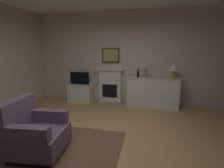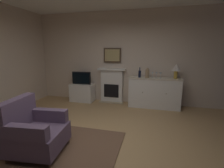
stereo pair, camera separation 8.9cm
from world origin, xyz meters
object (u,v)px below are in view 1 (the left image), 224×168
wine_glass_center (155,74)px  wine_bottle (138,74)px  table_lamp (174,68)px  framed_picture (111,55)px  vase_decorative (146,73)px  tv_cabinet (80,93)px  sideboard_cabinet (152,92)px  armchair (35,132)px  wine_glass_left (151,73)px  tv_set (80,78)px  fireplace_unit (110,85)px  wine_glass_right (159,74)px

wine_glass_center → wine_bottle: bearing=-176.9°
table_lamp → framed_picture: bearing=173.3°
vase_decorative → tv_cabinet: (-2.09, 0.06, -0.74)m
wine_bottle → wine_glass_center: 0.48m
sideboard_cabinet → armchair: size_ratio=1.62×
wine_glass_left → armchair: (-1.81, -2.72, -0.63)m
framed_picture → tv_set: 1.24m
sideboard_cabinet → tv_set: bearing=-179.8°
sideboard_cabinet → tv_cabinet: 2.31m
sideboard_cabinet → tv_set: tv_set is taller
wine_glass_center → sideboard_cabinet: bearing=149.6°
tv_set → table_lamp: bearing=0.2°
framed_picture → sideboard_cabinet: (1.33, -0.22, -1.06)m
table_lamp → vase_decorative: (-0.77, -0.05, -0.14)m
tv_cabinet → tv_set: 0.49m
table_lamp → fireplace_unit: bearing=174.6°
sideboard_cabinet → armchair: armchair is taller
wine_glass_right → tv_set: wine_glass_right is taller
sideboard_cabinet → wine_glass_left: (-0.07, -0.03, 0.56)m
fireplace_unit → table_lamp: (1.88, -0.18, 0.62)m
wine_glass_left → wine_glass_center: same height
wine_bottle → tv_set: wine_bottle is taller
sideboard_cabinet → tv_set: size_ratio=2.40×
framed_picture → wine_glass_center: bearing=-10.1°
fireplace_unit → wine_bottle: bearing=-14.1°
tv_cabinet → tv_set: size_ratio=1.21×
fireplace_unit → framed_picture: (0.00, 0.05, 0.96)m
wine_bottle → wine_glass_right: (0.58, -0.00, 0.01)m
wine_glass_right → sideboard_cabinet: bearing=160.6°
wine_bottle → tv_set: 1.88m
wine_glass_right → tv_set: (-2.45, 0.04, -0.23)m
sideboard_cabinet → wine_glass_left: bearing=-159.0°
tv_cabinet → tv_set: bearing=-90.0°
wine_bottle → vase_decorative: wine_bottle is taller
vase_decorative → tv_set: (-2.09, 0.04, -0.24)m
framed_picture → tv_cabinet: size_ratio=0.73×
wine_glass_center → armchair: (-1.92, -2.73, -0.63)m
table_lamp → vase_decorative: 0.79m
wine_glass_right → tv_cabinet: wine_glass_right is taller
vase_decorative → tv_set: size_ratio=0.45×
table_lamp → wine_bottle: (-0.99, -0.05, -0.17)m
vase_decorative → armchair: 3.24m
sideboard_cabinet → table_lamp: table_lamp is taller
framed_picture → tv_set: bearing=-166.7°
vase_decorative → armchair: size_ratio=0.31×
wine_bottle → wine_glass_left: wine_bottle is taller
tv_cabinet → sideboard_cabinet: bearing=-0.4°
wine_glass_left → wine_glass_center: size_ratio=1.00×
fireplace_unit → tv_set: (-0.98, -0.19, 0.23)m
wine_glass_left → armchair: wine_glass_left is taller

